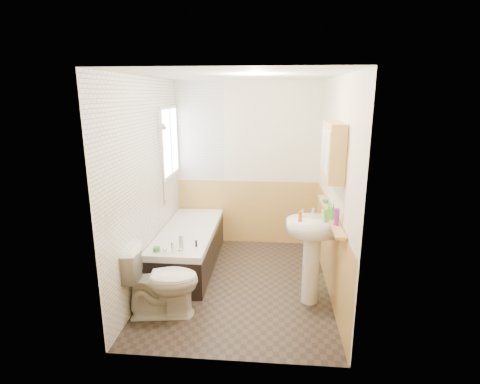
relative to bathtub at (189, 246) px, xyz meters
name	(u,v)px	position (x,y,z in m)	size (l,w,h in m)	color
floor	(239,284)	(0.73, -0.46, -0.28)	(2.80, 2.80, 0.00)	#2C241F
ceiling	(239,75)	(0.73, -0.46, 2.22)	(2.80, 2.80, 0.00)	white
wall_back	(247,165)	(0.73, 0.95, 0.97)	(2.20, 0.02, 2.50)	#EEE2C4
wall_front	(223,229)	(0.73, -1.87, 0.97)	(2.20, 0.02, 2.50)	#EEE2C4
wall_left	(146,185)	(-0.38, -0.46, 0.97)	(0.02, 2.80, 2.50)	#EEE2C4
wall_right	(335,189)	(1.84, -0.46, 0.97)	(0.02, 2.80, 2.50)	#EEE2C4
wainscot_right	(329,250)	(1.82, -0.46, 0.22)	(0.01, 2.80, 1.00)	tan
wainscot_front	(224,310)	(0.73, -1.85, 0.22)	(2.20, 0.01, 1.00)	tan
wainscot_back	(247,212)	(0.73, 0.93, 0.22)	(2.20, 0.01, 1.00)	tan
tile_cladding_left	(148,185)	(-0.36, -0.46, 0.97)	(0.01, 2.80, 2.50)	white
tile_return_back	(199,132)	(0.00, 0.93, 1.47)	(0.75, 0.01, 1.50)	white
window	(170,142)	(-0.33, 0.49, 1.37)	(0.03, 0.79, 0.99)	white
bathtub	(189,246)	(0.00, 0.00, 0.00)	(0.70, 1.82, 0.68)	black
shower_riser	(162,151)	(-0.31, 0.00, 1.31)	(0.11, 0.08, 1.25)	silver
toilet	(161,281)	(-0.03, -1.19, 0.11)	(0.45, 0.80, 0.78)	white
sink	(312,244)	(1.57, -0.79, 0.42)	(0.58, 0.47, 1.11)	white
pine_shelf	(330,214)	(1.77, -0.62, 0.73)	(0.10, 1.51, 0.03)	tan
medicine_cabinet	(333,151)	(1.74, -0.72, 1.45)	(0.17, 0.66, 0.60)	tan
foam_can	(336,217)	(1.77, -1.04, 0.83)	(0.05, 0.05, 0.17)	purple
green_bottle	(333,209)	(1.77, -0.83, 0.84)	(0.04, 0.04, 0.20)	#388447
black_jar	(326,201)	(1.77, -0.24, 0.76)	(0.07, 0.07, 0.04)	#388447
soap_bottle	(328,217)	(1.72, -0.84, 0.75)	(0.09, 0.21, 0.09)	#59C647
clear_bottle	(300,216)	(1.42, -0.87, 0.76)	(0.04, 0.04, 0.11)	orange
blue_gel	(181,242)	(0.07, -0.69, 0.34)	(0.05, 0.03, 0.17)	silver
cream_jar	(157,249)	(-0.20, -0.77, 0.28)	(0.08, 0.08, 0.05)	#388447
orange_bottle	(196,244)	(0.23, -0.59, 0.30)	(0.03, 0.03, 0.08)	black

